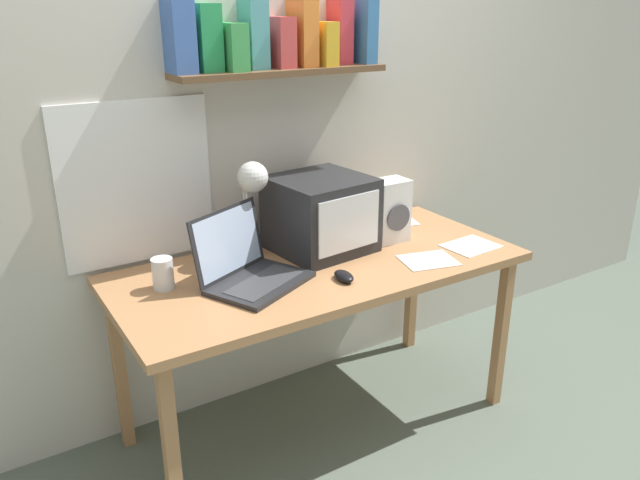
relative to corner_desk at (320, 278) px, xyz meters
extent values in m
plane|color=#596457|center=(0.00, 0.00, -0.68)|extent=(12.00, 12.00, 0.00)
cube|color=beige|center=(0.00, 0.41, 0.62)|extent=(5.60, 0.06, 2.60)
cube|color=white|center=(-0.58, 0.38, 0.39)|extent=(0.58, 0.01, 0.62)
cube|color=brown|center=(0.01, 0.29, 0.77)|extent=(0.88, 0.18, 0.02)
cube|color=#3E64B2|center=(-0.39, 0.32, 0.91)|extent=(0.08, 0.13, 0.26)
cube|color=#269451|center=(-0.28, 0.33, 0.90)|extent=(0.08, 0.11, 0.24)
cube|color=green|center=(-0.19, 0.30, 0.87)|extent=(0.07, 0.16, 0.17)
cube|color=#509DA6|center=(-0.09, 0.32, 0.91)|extent=(0.08, 0.12, 0.25)
cube|color=#CC4444|center=(0.02, 0.31, 0.88)|extent=(0.07, 0.14, 0.19)
cube|color=orange|center=(0.11, 0.31, 0.91)|extent=(0.07, 0.14, 0.26)
cube|color=gold|center=(0.20, 0.30, 0.87)|extent=(0.06, 0.16, 0.17)
cube|color=#CA3644|center=(0.30, 0.33, 0.91)|extent=(0.07, 0.11, 0.26)
cube|color=teal|center=(0.40, 0.31, 0.91)|extent=(0.06, 0.15, 0.25)
cube|color=#AE784B|center=(0.00, 0.00, 0.05)|extent=(1.62, 0.73, 0.03)
cube|color=#AE784B|center=(-0.75, -0.30, -0.33)|extent=(0.04, 0.05, 0.71)
cube|color=#AE784B|center=(0.75, -0.30, -0.33)|extent=(0.04, 0.05, 0.71)
cube|color=#AE784B|center=(-0.75, 0.30, -0.33)|extent=(0.04, 0.05, 0.71)
cube|color=#AE784B|center=(0.75, 0.30, -0.33)|extent=(0.04, 0.05, 0.71)
cube|color=#232326|center=(0.09, 0.13, 0.22)|extent=(0.40, 0.39, 0.31)
cube|color=silver|center=(0.11, -0.04, 0.22)|extent=(0.30, 0.04, 0.22)
cube|color=#232326|center=(-0.29, -0.06, 0.07)|extent=(0.43, 0.38, 0.02)
cube|color=#38383A|center=(-0.28, -0.07, 0.08)|extent=(0.33, 0.25, 0.00)
cube|color=#232326|center=(-0.35, 0.08, 0.20)|extent=(0.34, 0.20, 0.25)
cube|color=#AEC2E1|center=(-0.35, 0.08, 0.20)|extent=(0.31, 0.18, 0.22)
cylinder|color=silver|center=(-0.19, 0.25, 0.07)|extent=(0.11, 0.11, 0.01)
cylinder|color=silver|center=(-0.19, 0.25, 0.24)|extent=(0.02, 0.02, 0.32)
sphere|color=silver|center=(-0.19, 0.18, 0.40)|extent=(0.12, 0.12, 0.12)
cylinder|color=white|center=(-0.59, 0.11, 0.12)|extent=(0.08, 0.08, 0.12)
cylinder|color=yellow|center=(-0.59, 0.11, 0.10)|extent=(0.07, 0.07, 0.08)
cube|color=white|center=(0.39, 0.06, 0.20)|extent=(0.15, 0.12, 0.27)
cylinder|color=#4C4C51|center=(0.39, 0.00, 0.18)|extent=(0.11, 0.01, 0.11)
ellipsoid|color=black|center=(-0.01, -0.18, 0.08)|extent=(0.07, 0.11, 0.03)
cube|color=white|center=(0.54, 0.24, 0.07)|extent=(0.27, 0.22, 0.00)
cube|color=white|center=(0.38, -0.21, 0.07)|extent=(0.25, 0.22, 0.00)
cube|color=white|center=(0.64, -0.18, 0.07)|extent=(0.23, 0.19, 0.00)
camera|label=1|loc=(-1.20, -1.91, 1.03)|focal=35.00mm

